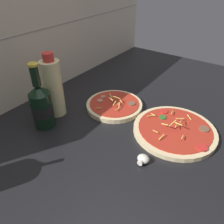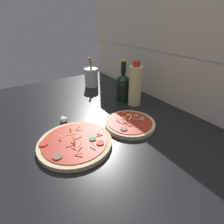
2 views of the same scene
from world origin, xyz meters
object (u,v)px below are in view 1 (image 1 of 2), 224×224
at_px(pizza_far, 114,105).
at_px(beer_bottle, 41,105).
at_px(mushroom_left, 143,159).
at_px(pizza_near, 174,130).
at_px(oil_bottle, 53,88).

height_order(pizza_far, beer_bottle, beer_bottle).
bearing_deg(mushroom_left, pizza_far, 50.77).
relative_size(pizza_near, mushroom_left, 7.37).
distance_m(pizza_near, mushroom_left, 0.19).
height_order(pizza_near, pizza_far, same).
xyz_separation_m(pizza_near, pizza_far, (0.01, 0.27, 0.00)).
height_order(pizza_far, mushroom_left, pizza_far).
height_order(pizza_near, mushroom_left, pizza_near).
bearing_deg(oil_bottle, beer_bottle, -164.23).
xyz_separation_m(pizza_near, oil_bottle, (-0.16, 0.43, 0.10)).
xyz_separation_m(oil_bottle, mushroom_left, (-0.03, -0.41, -0.10)).
distance_m(beer_bottle, mushroom_left, 0.40).
height_order(pizza_near, beer_bottle, beer_bottle).
xyz_separation_m(pizza_near, mushroom_left, (-0.19, 0.02, 0.00)).
bearing_deg(pizza_near, oil_bottle, 109.87).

